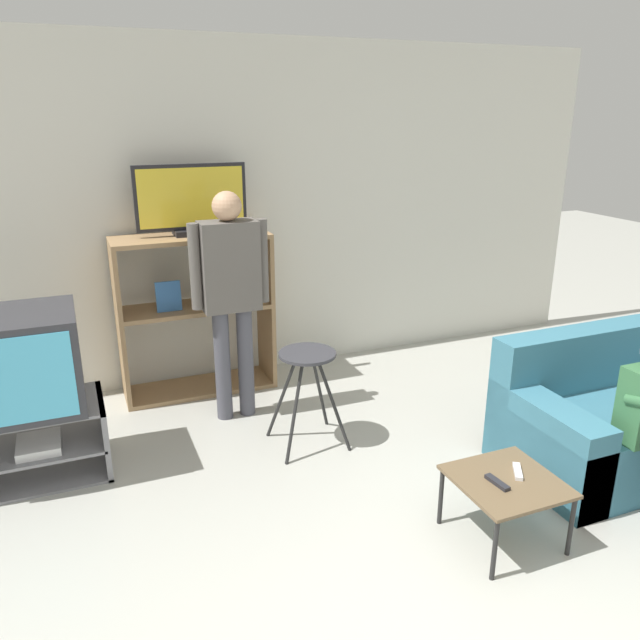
% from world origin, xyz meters
% --- Properties ---
extents(wall_back, '(6.40, 0.06, 2.60)m').
position_xyz_m(wall_back, '(0.00, 3.35, 1.30)').
color(wall_back, silver).
rests_on(wall_back, ground_plane).
extents(tv_stand, '(0.76, 0.50, 0.45)m').
position_xyz_m(tv_stand, '(-1.57, 2.23, 0.22)').
color(tv_stand, slate).
rests_on(tv_stand, ground_plane).
extents(television_main, '(0.63, 0.58, 0.57)m').
position_xyz_m(television_main, '(-1.60, 2.25, 0.73)').
color(television_main, '#2D2D33').
rests_on(television_main, tv_stand).
extents(media_shelf, '(1.14, 0.40, 1.22)m').
position_xyz_m(media_shelf, '(-0.44, 3.08, 0.62)').
color(media_shelf, '#9E7A51').
rests_on(media_shelf, ground_plane).
extents(television_flat, '(0.80, 0.20, 0.50)m').
position_xyz_m(television_flat, '(-0.41, 3.11, 1.45)').
color(television_flat, black).
rests_on(television_flat, media_shelf).
extents(folding_stool, '(0.45, 0.40, 0.64)m').
position_xyz_m(folding_stool, '(0.04, 1.98, 0.53)').
color(folding_stool, black).
rests_on(folding_stool, ground_plane).
extents(snack_table, '(0.50, 0.50, 0.35)m').
position_xyz_m(snack_table, '(0.60, 0.71, 0.31)').
color(snack_table, brown).
rests_on(snack_table, ground_plane).
extents(remote_control_black, '(0.05, 0.15, 0.02)m').
position_xyz_m(remote_control_black, '(0.53, 0.70, 0.36)').
color(remote_control_black, '#232328').
rests_on(remote_control_black, snack_table).
extents(remote_control_white, '(0.11, 0.14, 0.02)m').
position_xyz_m(remote_control_white, '(0.69, 0.74, 0.36)').
color(remote_control_white, silver).
rests_on(remote_control_white, snack_table).
extents(couch, '(1.48, 0.82, 0.79)m').
position_xyz_m(couch, '(1.76, 1.08, 0.27)').
color(couch, teal).
rests_on(couch, ground_plane).
extents(person_standing_adult, '(0.53, 0.20, 1.59)m').
position_xyz_m(person_standing_adult, '(-0.30, 2.55, 0.96)').
color(person_standing_adult, '#4C4C56').
rests_on(person_standing_adult, ground_plane).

